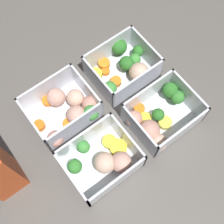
{
  "coord_description": "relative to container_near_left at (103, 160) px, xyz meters",
  "views": [
    {
      "loc": [
        -0.16,
        -0.22,
        0.69
      ],
      "look_at": [
        0.0,
        0.0,
        0.03
      ],
      "focal_mm": 50.0,
      "sensor_mm": 36.0,
      "label": 1
    }
  ],
  "objects": [
    {
      "name": "container_far_right",
      "position": [
        0.18,
        0.16,
        0.0
      ],
      "size": [
        0.15,
        0.14,
        0.07
      ],
      "color": "silver",
      "rests_on": "ground_plane"
    },
    {
      "name": "ground_plane",
      "position": [
        0.08,
        0.08,
        -0.03
      ],
      "size": [
        4.0,
        4.0,
        0.0
      ],
      "primitive_type": "plane",
      "color": "#56514C"
    },
    {
      "name": "container_near_left",
      "position": [
        0.0,
        0.0,
        0.0
      ],
      "size": [
        0.15,
        0.12,
        0.07
      ],
      "color": "silver",
      "rests_on": "ground_plane"
    },
    {
      "name": "container_far_left",
      "position": [
        0.01,
        0.15,
        -0.0
      ],
      "size": [
        0.16,
        0.13,
        0.07
      ],
      "color": "silver",
      "rests_on": "ground_plane"
    },
    {
      "name": "container_near_right",
      "position": [
        0.16,
        0.0,
        -0.0
      ],
      "size": [
        0.16,
        0.14,
        0.07
      ],
      "color": "silver",
      "rests_on": "ground_plane"
    }
  ]
}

